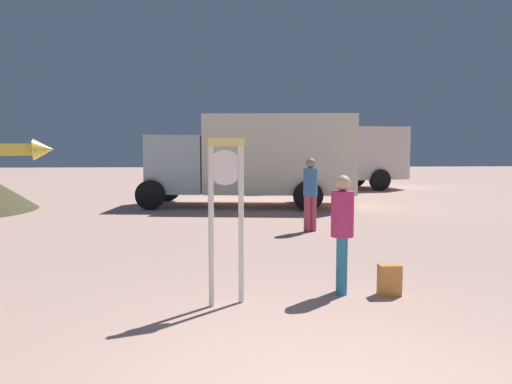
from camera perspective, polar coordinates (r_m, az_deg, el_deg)
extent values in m
cylinder|color=white|center=(6.65, -4.82, -3.78)|extent=(0.07, 0.07, 2.01)
cylinder|color=white|center=(6.80, -1.60, -3.57)|extent=(0.07, 0.07, 2.01)
cube|color=#FFD96D|center=(6.64, -3.24, 5.35)|extent=(0.48, 0.25, 0.10)
cylinder|color=white|center=(6.67, -3.32, 2.61)|extent=(0.42, 0.20, 0.44)
cube|color=black|center=(6.70, -3.40, 2.62)|extent=(0.05, 0.03, 0.10)
cube|color=black|center=(6.70, -3.40, 2.62)|extent=(0.14, 0.07, 0.11)
cone|color=yellow|center=(6.70, -21.77, 4.24)|extent=(0.27, 0.29, 0.25)
cylinder|color=teal|center=(7.49, 9.13, -7.57)|extent=(0.15, 0.15, 0.78)
cylinder|color=teal|center=(7.34, 9.17, -7.84)|extent=(0.15, 0.15, 0.78)
cylinder|color=#C12C61|center=(7.29, 9.23, -2.33)|extent=(0.31, 0.31, 0.62)
sphere|color=#D7B08E|center=(7.25, 9.28, 0.95)|extent=(0.22, 0.22, 0.22)
cube|color=#D08139|center=(7.49, 14.09, -9.11)|extent=(0.29, 0.19, 0.42)
cube|color=orange|center=(7.61, 13.81, -9.35)|extent=(0.21, 0.04, 0.18)
cylinder|color=#B6415A|center=(12.40, 6.13, -2.31)|extent=(0.15, 0.15, 0.82)
cylinder|color=#B6415A|center=(12.32, 5.50, -2.36)|extent=(0.15, 0.15, 0.82)
cylinder|color=teal|center=(12.28, 5.85, 1.06)|extent=(0.32, 0.32, 0.65)
sphere|color=#9A7B66|center=(12.26, 5.87, 3.10)|extent=(0.23, 0.23, 0.23)
cube|color=beige|center=(17.15, 2.55, 4.10)|extent=(4.92, 2.84, 2.46)
cube|color=#ADC6C7|center=(17.51, -8.26, 3.04)|extent=(1.99, 2.40, 1.83)
cube|color=black|center=(17.69, -11.10, 4.20)|extent=(0.23, 1.86, 0.81)
cylinder|color=black|center=(18.86, -9.45, 0.40)|extent=(0.92, 0.35, 0.90)
cylinder|color=black|center=(16.56, -11.24, -0.31)|extent=(0.92, 0.35, 0.90)
cylinder|color=black|center=(18.42, 5.27, 0.33)|extent=(0.92, 0.35, 0.90)
cylinder|color=black|center=(16.06, 5.59, -0.41)|extent=(0.92, 0.35, 0.90)
cube|color=silver|center=(23.86, 10.20, 4.14)|extent=(4.83, 3.14, 2.27)
cube|color=#545672|center=(22.67, 3.08, 3.64)|extent=(2.10, 2.42, 1.86)
cube|color=black|center=(22.40, 1.02, 4.57)|extent=(0.42, 1.73, 0.82)
cylinder|color=black|center=(23.60, 0.75, 1.46)|extent=(0.93, 0.44, 0.90)
cylinder|color=black|center=(21.45, 2.48, 1.06)|extent=(0.93, 0.44, 0.90)
cylinder|color=black|center=(25.27, 10.64, 1.62)|extent=(0.93, 0.44, 0.90)
cylinder|color=black|center=(23.28, 13.12, 1.26)|extent=(0.93, 0.44, 0.90)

